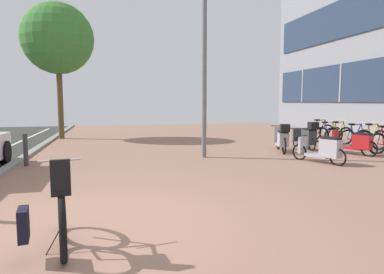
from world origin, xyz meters
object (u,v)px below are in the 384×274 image
at_px(scooter_mid, 355,143).
at_px(scooter_extra, 307,137).
at_px(bicycle_rack_07, 328,134).
at_px(lamp_post, 204,53).
at_px(scooter_near, 324,149).
at_px(bicycle_foreground, 59,214).
at_px(bicycle_rack_06, 339,136).
at_px(bicycle_rack_04, 372,140).
at_px(bicycle_rack_08, 320,132).
at_px(bicycle_rack_05, 355,138).
at_px(bollard_far, 26,150).
at_px(scooter_far, 282,139).
at_px(street_tree, 58,39).

height_order(scooter_mid, scooter_extra, scooter_extra).
bearing_deg(scooter_mid, bicycle_rack_07, 67.71).
height_order(bicycle_rack_07, lamp_post, lamp_post).
height_order(scooter_near, scooter_extra, scooter_extra).
xyz_separation_m(bicycle_foreground, bicycle_rack_06, (9.36, 7.50, -0.05)).
bearing_deg(bicycle_rack_07, bicycle_rack_04, -88.34).
height_order(bicycle_rack_04, bicycle_rack_06, bicycle_rack_04).
relative_size(bicycle_rack_07, scooter_extra, 0.76).
relative_size(bicycle_rack_04, bicycle_rack_08, 1.04).
xyz_separation_m(bicycle_rack_04, bicycle_rack_05, (-0.04, 0.79, -0.02)).
bearing_deg(bicycle_rack_06, bollard_far, -169.84).
distance_m(scooter_far, street_tree, 10.67).
bearing_deg(scooter_far, bicycle_rack_04, -3.69).
height_order(street_tree, bollard_far, street_tree).
relative_size(bicycle_foreground, scooter_far, 0.82).
relative_size(street_tree, bollard_far, 7.08).
bearing_deg(lamp_post, bicycle_rack_07, 22.44).
bearing_deg(bicycle_rack_04, scooter_near, -149.78).
distance_m(bicycle_rack_04, scooter_mid, 1.60).
distance_m(scooter_extra, street_tree, 11.34).
bearing_deg(scooter_mid, bicycle_rack_06, 62.98).
height_order(bicycle_rack_05, scooter_near, bicycle_rack_05).
bearing_deg(bicycle_rack_06, scooter_near, -131.74).
distance_m(bicycle_rack_06, bollard_far, 11.09).
bearing_deg(bicycle_rack_04, bicycle_foreground, -148.13).
bearing_deg(bicycle_rack_07, bicycle_foreground, -138.73).
xyz_separation_m(scooter_mid, bollard_far, (-9.70, 0.44, 0.04)).
xyz_separation_m(scooter_near, lamp_post, (-2.90, 1.76, 2.71)).
height_order(scooter_extra, lamp_post, lamp_post).
distance_m(bicycle_rack_06, scooter_far, 3.48).
relative_size(bicycle_rack_06, bicycle_rack_08, 1.01).
relative_size(scooter_far, bollard_far, 2.00).
relative_size(bicycle_rack_04, bicycle_rack_05, 1.06).
xyz_separation_m(bicycle_rack_05, bicycle_rack_08, (0.14, 2.37, 0.01)).
bearing_deg(scooter_near, bicycle_rack_06, 48.26).
xyz_separation_m(scooter_near, bollard_far, (-7.82, 1.52, 0.03)).
height_order(scooter_mid, bollard_far, bollard_far).
height_order(bicycle_rack_08, lamp_post, lamp_post).
distance_m(bicycle_foreground, bicycle_rack_04, 11.20).
bearing_deg(scooter_far, scooter_extra, 19.58).
bearing_deg(bollard_far, scooter_mid, -2.60).
xyz_separation_m(bicycle_rack_08, scooter_far, (-3.46, -2.95, 0.11)).
bearing_deg(bollard_far, street_tree, 89.90).
bearing_deg(street_tree, bicycle_foreground, -82.84).
bearing_deg(scooter_far, scooter_near, -87.25).
xyz_separation_m(bicycle_rack_08, lamp_post, (-6.26, -3.30, 2.76)).
xyz_separation_m(bicycle_rack_04, bollard_far, (-11.07, -0.37, 0.07)).
height_order(scooter_far, lamp_post, lamp_post).
height_order(bicycle_rack_04, lamp_post, lamp_post).
bearing_deg(bicycle_rack_05, scooter_near, -140.15).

